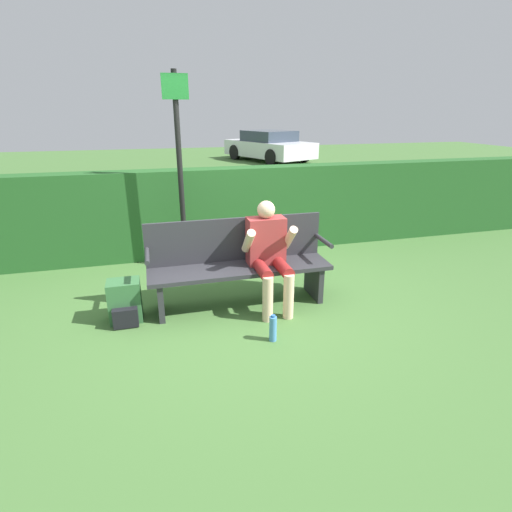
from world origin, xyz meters
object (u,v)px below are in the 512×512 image
object	(u,v)px
backpack	(125,302)
signpost	(180,163)
water_bottle	(273,328)
park_bench	(239,262)
parked_car	(269,146)
person_seated	(269,250)

from	to	relation	value
backpack	signpost	distance (m)	1.99
water_bottle	park_bench	bearing A→B (deg)	98.15
signpost	backpack	bearing A→B (deg)	-118.43
signpost	parked_car	world-z (taller)	signpost
person_seated	water_bottle	xyz separation A→B (m)	(-0.18, -0.74, -0.52)
person_seated	water_bottle	bearing A→B (deg)	-103.29
park_bench	backpack	size ratio (longest dim) A/B	4.54
park_bench	water_bottle	size ratio (longest dim) A/B	7.36
park_bench	person_seated	distance (m)	0.37
signpost	parked_car	bearing A→B (deg)	67.95
backpack	water_bottle	world-z (taller)	backpack
water_bottle	parked_car	world-z (taller)	parked_car
backpack	parked_car	bearing A→B (deg)	67.24
backpack	signpost	world-z (taller)	signpost
signpost	water_bottle	bearing A→B (deg)	-74.21
park_bench	water_bottle	bearing A→B (deg)	-81.85
park_bench	parked_car	world-z (taller)	parked_car
person_seated	signpost	distance (m)	1.79
park_bench	signpost	xyz separation A→B (m)	(-0.48, 1.26, 0.95)
person_seated	signpost	world-z (taller)	signpost
backpack	water_bottle	size ratio (longest dim) A/B	1.62
person_seated	signpost	size ratio (longest dim) A/B	0.46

